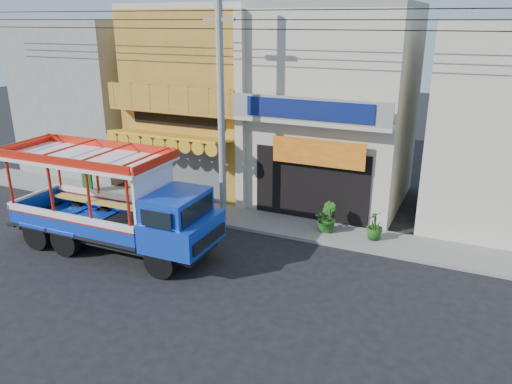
% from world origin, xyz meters
% --- Properties ---
extents(ground, '(90.00, 90.00, 0.00)m').
position_xyz_m(ground, '(0.00, 0.00, 0.00)').
color(ground, black).
rests_on(ground, ground).
extents(sidewalk, '(30.00, 2.00, 0.12)m').
position_xyz_m(sidewalk, '(0.00, 4.00, 0.06)').
color(sidewalk, slate).
rests_on(sidewalk, ground).
extents(shophouse_left, '(6.00, 7.50, 8.24)m').
position_xyz_m(shophouse_left, '(-4.00, 7.96, 4.11)').
color(shophouse_left, '#A97325').
rests_on(shophouse_left, ground).
extents(shophouse_right, '(6.00, 6.75, 8.24)m').
position_xyz_m(shophouse_right, '(2.00, 7.96, 4.11)').
color(shophouse_right, beige).
rests_on(shophouse_right, ground).
extents(party_pilaster, '(0.35, 0.30, 8.00)m').
position_xyz_m(party_pilaster, '(-1.00, 4.85, 4.00)').
color(party_pilaster, beige).
rests_on(party_pilaster, ground).
extents(filler_building_left, '(6.00, 6.00, 7.60)m').
position_xyz_m(filler_building_left, '(-11.00, 8.00, 3.80)').
color(filler_building_left, gray).
rests_on(filler_building_left, ground).
extents(utility_pole, '(28.00, 0.26, 9.00)m').
position_xyz_m(utility_pole, '(-0.85, 3.30, 5.03)').
color(utility_pole, gray).
rests_on(utility_pole, ground).
extents(songthaew_truck, '(7.66, 2.68, 3.56)m').
position_xyz_m(songthaew_truck, '(-2.76, -0.35, 1.72)').
color(songthaew_truck, black).
rests_on(songthaew_truck, ground).
extents(green_sign, '(0.68, 0.42, 1.04)m').
position_xyz_m(green_sign, '(-8.36, 3.87, 0.56)').
color(green_sign, black).
rests_on(green_sign, sidewalk).
extents(potted_plant_a, '(1.00, 1.03, 0.88)m').
position_xyz_m(potted_plant_a, '(2.89, 4.02, 0.56)').
color(potted_plant_a, '#1F4D16').
rests_on(potted_plant_a, sidewalk).
extents(potted_plant_b, '(0.79, 0.79, 1.13)m').
position_xyz_m(potted_plant_b, '(3.02, 4.00, 0.68)').
color(potted_plant_b, '#1F4D16').
rests_on(potted_plant_b, sidewalk).
extents(potted_plant_c, '(0.68, 0.68, 1.08)m').
position_xyz_m(potted_plant_c, '(4.73, 4.06, 0.66)').
color(potted_plant_c, '#1F4D16').
rests_on(potted_plant_c, sidewalk).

